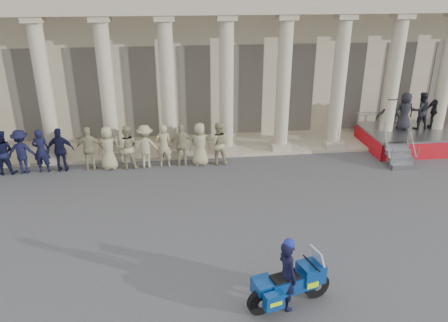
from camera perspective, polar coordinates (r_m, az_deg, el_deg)
ground at (r=13.50m, az=-1.02°, el=-11.92°), size 90.00×90.00×0.00m
building at (r=26.01m, az=-4.56°, el=15.74°), size 40.00×12.50×9.00m
officer_rank at (r=20.16m, az=-24.63°, el=1.14°), size 17.27×0.73×1.92m
reviewing_stand at (r=22.80m, az=23.14°, el=5.05°), size 4.40×4.18×2.70m
motorcycle at (r=11.44m, az=8.70°, el=-15.55°), size 2.27×1.21×1.49m
rider at (r=11.18m, az=8.23°, el=-14.38°), size 0.63×0.79×1.99m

